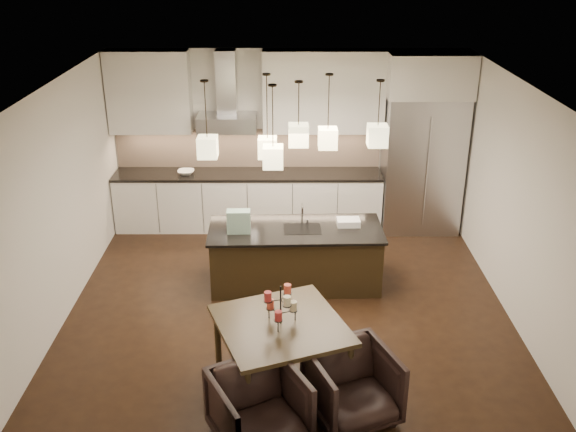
{
  "coord_description": "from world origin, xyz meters",
  "views": [
    {
      "loc": [
        -0.03,
        -7.11,
        4.34
      ],
      "look_at": [
        0.0,
        0.2,
        1.15
      ],
      "focal_mm": 40.0,
      "sensor_mm": 36.0,
      "label": 1
    }
  ],
  "objects_px": {
    "refrigerator": "(422,164)",
    "armchair_right": "(353,386)",
    "island_body": "(295,257)",
    "dining_table": "(281,353)",
    "armchair_left": "(259,409)"
  },
  "relations": [
    {
      "from": "armchair_left",
      "to": "armchair_right",
      "type": "height_order",
      "value": "armchair_left"
    },
    {
      "from": "island_body",
      "to": "refrigerator",
      "type": "bearing_deg",
      "value": 40.97
    },
    {
      "from": "dining_table",
      "to": "armchair_left",
      "type": "distance_m",
      "value": 0.88
    },
    {
      "from": "island_body",
      "to": "armchair_left",
      "type": "height_order",
      "value": "island_body"
    },
    {
      "from": "armchair_left",
      "to": "armchair_right",
      "type": "relative_size",
      "value": 1.01
    },
    {
      "from": "dining_table",
      "to": "armchair_right",
      "type": "distance_m",
      "value": 0.87
    },
    {
      "from": "refrigerator",
      "to": "dining_table",
      "type": "relative_size",
      "value": 1.75
    },
    {
      "from": "refrigerator",
      "to": "dining_table",
      "type": "height_order",
      "value": "refrigerator"
    },
    {
      "from": "dining_table",
      "to": "armchair_right",
      "type": "height_order",
      "value": "dining_table"
    },
    {
      "from": "island_body",
      "to": "armchair_left",
      "type": "xyz_separation_m",
      "value": [
        -0.38,
        -2.99,
        -0.02
      ]
    },
    {
      "from": "refrigerator",
      "to": "armchair_right",
      "type": "relative_size",
      "value": 2.7
    },
    {
      "from": "refrigerator",
      "to": "island_body",
      "type": "xyz_separation_m",
      "value": [
        -2.0,
        -1.83,
        -0.68
      ]
    },
    {
      "from": "refrigerator",
      "to": "armchair_right",
      "type": "xyz_separation_m",
      "value": [
        -1.49,
        -4.48,
        -0.71
      ]
    },
    {
      "from": "refrigerator",
      "to": "armchair_right",
      "type": "height_order",
      "value": "refrigerator"
    },
    {
      "from": "refrigerator",
      "to": "island_body",
      "type": "relative_size",
      "value": 0.97
    }
  ]
}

